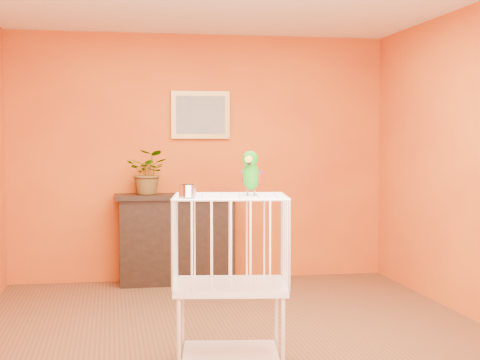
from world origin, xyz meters
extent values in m
plane|color=brown|center=(0.00, 0.00, 0.00)|extent=(4.50, 4.50, 0.00)
plane|color=orange|center=(0.00, 2.25, 1.30)|extent=(4.00, 0.00, 4.00)
plane|color=orange|center=(0.00, -2.25, 1.30)|extent=(4.00, 0.00, 4.00)
plane|color=orange|center=(2.00, 0.00, 1.30)|extent=(0.00, 4.50, 4.50)
cube|color=black|center=(-0.28, 2.03, 0.44)|extent=(1.17, 0.39, 0.88)
cube|color=black|center=(-0.28, 2.03, 0.90)|extent=(1.25, 0.45, 0.05)
cube|color=black|center=(-0.28, 1.86, 0.44)|extent=(0.82, 0.02, 0.44)
cube|color=#5A1F19|center=(-0.52, 1.99, 0.34)|extent=(0.05, 0.18, 0.27)
cube|color=#334221|center=(-0.44, 1.99, 0.34)|extent=(0.05, 0.18, 0.27)
cube|color=#5A1F19|center=(-0.35, 1.99, 0.34)|extent=(0.05, 0.18, 0.27)
cube|color=#334221|center=(-0.26, 1.99, 0.34)|extent=(0.05, 0.18, 0.27)
cube|color=#5A1F19|center=(-0.16, 1.99, 0.34)|extent=(0.05, 0.18, 0.27)
imported|color=#26722D|center=(-0.56, 2.04, 1.11)|extent=(0.54, 0.57, 0.36)
cube|color=#C49446|center=(0.00, 2.22, 1.75)|extent=(0.62, 0.03, 0.50)
cube|color=gray|center=(0.00, 2.21, 1.75)|extent=(0.52, 0.01, 0.40)
cube|color=white|center=(-0.18, -0.82, 0.09)|extent=(0.68, 0.56, 0.02)
cube|color=white|center=(-0.18, -0.82, 0.52)|extent=(0.79, 0.65, 0.04)
cube|color=white|center=(-0.18, -0.82, 1.11)|extent=(0.79, 0.65, 0.01)
cylinder|color=white|center=(-0.53, -1.02, 0.25)|extent=(0.03, 0.03, 0.50)
cylinder|color=white|center=(0.11, -1.11, 0.25)|extent=(0.03, 0.03, 0.50)
cylinder|color=white|center=(-0.46, -0.52, 0.25)|extent=(0.03, 0.03, 0.50)
cylinder|color=white|center=(0.18, -0.62, 0.25)|extent=(0.03, 0.03, 0.50)
cylinder|color=silver|center=(-0.47, -0.96, 1.16)|extent=(0.11, 0.11, 0.08)
cylinder|color=#59544C|center=(-0.06, -0.82, 1.13)|extent=(0.01, 0.01, 0.04)
cylinder|color=#59544C|center=(-0.02, -0.83, 1.13)|extent=(0.01, 0.01, 0.04)
ellipsoid|color=#188F10|center=(-0.04, -0.83, 1.24)|extent=(0.16, 0.19, 0.21)
ellipsoid|color=#188F10|center=(-0.05, -0.86, 1.36)|extent=(0.13, 0.14, 0.10)
cone|color=orange|center=(-0.07, -0.90, 1.35)|extent=(0.07, 0.08, 0.07)
cone|color=black|center=(-0.06, -0.89, 1.33)|extent=(0.03, 0.03, 0.03)
sphere|color=black|center=(-0.09, -0.86, 1.37)|extent=(0.01, 0.01, 0.01)
sphere|color=black|center=(-0.02, -0.89, 1.37)|extent=(0.01, 0.01, 0.01)
ellipsoid|color=#A50C0C|center=(-0.09, -0.80, 1.24)|extent=(0.04, 0.07, 0.07)
ellipsoid|color=navy|center=(0.02, -0.84, 1.24)|extent=(0.04, 0.07, 0.07)
cone|color=#188F10|center=(-0.02, -0.76, 1.17)|extent=(0.11, 0.16, 0.11)
camera|label=1|loc=(-0.94, -5.51, 1.47)|focal=55.00mm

